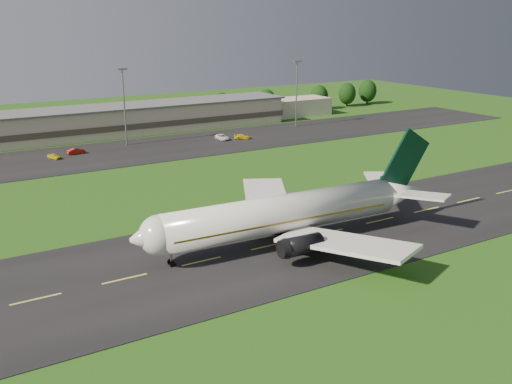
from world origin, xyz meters
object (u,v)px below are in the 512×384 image
airliner (287,213)px  service_vehicle_c (222,137)px  service_vehicle_d (242,137)px  service_vehicle_a (54,156)px  light_mast_centre (124,98)px  terminal (113,121)px  light_mast_east (297,86)px  service_vehicle_b (76,151)px

airliner → service_vehicle_c: size_ratio=9.71×
service_vehicle_c → service_vehicle_d: (5.26, -2.19, -0.06)m
service_vehicle_a → service_vehicle_d: bearing=-29.3°
light_mast_centre → terminal: bearing=85.0°
airliner → service_vehicle_a: size_ratio=13.65×
light_mast_east → service_vehicle_a: bearing=-175.0°
airliner → terminal: bearing=90.8°
service_vehicle_b → terminal: bearing=-40.6°
terminal → service_vehicle_b: size_ratio=32.99×
light_mast_east → service_vehicle_a: (-75.25, -6.62, -12.00)m
service_vehicle_a → service_vehicle_d: 50.82m
light_mast_east → service_vehicle_b: size_ratio=4.63×
light_mast_centre → service_vehicle_d: bearing=-16.5°
light_mast_centre → service_vehicle_c: 28.75m
airliner → service_vehicle_d: bearing=68.2°
light_mast_east → service_vehicle_b: (-69.39, -4.13, -11.91)m
airliner → service_vehicle_c: airliner is taller
airliner → light_mast_centre: light_mast_centre is taller
service_vehicle_d → service_vehicle_b: bearing=108.7°
service_vehicle_b → service_vehicle_d: (44.90, -4.92, -0.05)m
terminal → light_mast_centre: light_mast_centre is taller
light_mast_east → service_vehicle_d: bearing=-159.7°
service_vehicle_b → service_vehicle_d: size_ratio=0.95×
light_mast_centre → service_vehicle_b: (-14.39, -4.13, -11.91)m
light_mast_centre → service_vehicle_d: 34.00m
airliner → light_mast_centre: (1.80, 80.04, 8.08)m
terminal → service_vehicle_c: size_ratio=27.44×
light_mast_east → service_vehicle_d: size_ratio=4.38×
light_mast_east → light_mast_centre: bearing=180.0°
airliner → service_vehicle_d: 78.09m
service_vehicle_c → airliner: bearing=-108.6°
light_mast_east → service_vehicle_c: size_ratio=3.85×
terminal → airliner: bearing=-91.9°
light_mast_centre → light_mast_east: bearing=0.0°
terminal → service_vehicle_c: bearing=-44.0°
terminal → light_mast_east: bearing=-16.8°
service_vehicle_a → service_vehicle_c: bearing=-26.9°
service_vehicle_a → service_vehicle_b: bearing=-3.5°
airliner → light_mast_centre: bearing=91.4°
airliner → light_mast_east: bearing=57.3°
light_mast_centre → service_vehicle_c: light_mast_centre is taller
service_vehicle_b → service_vehicle_c: bearing=-96.7°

